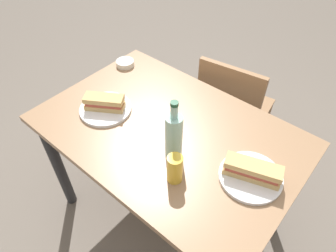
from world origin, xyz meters
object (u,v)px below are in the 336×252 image
at_px(chair_far, 231,109).
at_px(olive_bowl, 125,63).
at_px(plate_near, 106,109).
at_px(baguette_sandwich_near, 104,102).
at_px(water_bottle, 174,135).
at_px(beer_glass, 175,169).
at_px(knife_far, 251,163).
at_px(knife_near, 106,100).
at_px(plate_far, 250,177).
at_px(dining_table, 168,146).
at_px(baguette_sandwich_far, 253,170).

xyz_separation_m(chair_far, olive_bowl, (-0.53, -0.36, 0.29)).
xyz_separation_m(plate_near, baguette_sandwich_near, (0.00, 0.00, 0.04)).
xyz_separation_m(water_bottle, beer_glass, (0.08, -0.09, -0.05)).
height_order(chair_far, knife_far, chair_far).
relative_size(knife_near, water_bottle, 0.48).
relative_size(plate_far, olive_bowl, 2.46).
relative_size(dining_table, olive_bowl, 11.73).
distance_m(plate_far, baguette_sandwich_far, 0.04).
xyz_separation_m(baguette_sandwich_far, water_bottle, (-0.31, -0.10, 0.06)).
relative_size(chair_far, baguette_sandwich_far, 3.69).
xyz_separation_m(plate_near, knife_near, (-0.04, 0.04, 0.01)).
xyz_separation_m(dining_table, plate_near, (-0.31, -0.10, 0.12)).
xyz_separation_m(baguette_sandwich_far, olive_bowl, (-0.94, 0.23, -0.03)).
bearing_deg(beer_glass, baguette_sandwich_far, 41.09).
xyz_separation_m(chair_far, baguette_sandwich_near, (-0.33, -0.69, 0.32)).
distance_m(plate_near, beer_glass, 0.52).
bearing_deg(chair_far, knife_near, -119.39).
bearing_deg(olive_bowl, plate_far, -13.62).
bearing_deg(chair_far, water_bottle, -81.77).
relative_size(plate_far, knife_far, 1.40).
distance_m(dining_table, water_bottle, 0.27).
height_order(plate_far, olive_bowl, olive_bowl).
distance_m(plate_near, water_bottle, 0.44).
xyz_separation_m(knife_far, beer_glass, (-0.19, -0.25, 0.05)).
distance_m(knife_near, knife_far, 0.75).
distance_m(water_bottle, beer_glass, 0.14).
bearing_deg(knife_far, water_bottle, -151.37).
bearing_deg(knife_near, olive_bowl, 119.98).
relative_size(plate_far, water_bottle, 0.88).
bearing_deg(plate_far, baguette_sandwich_far, 90.00).
height_order(plate_near, plate_far, same).
relative_size(dining_table, water_bottle, 4.18).
distance_m(chair_far, baguette_sandwich_near, 0.83).
bearing_deg(knife_near, chair_far, 60.61).
bearing_deg(water_bottle, plate_near, -179.87).
bearing_deg(baguette_sandwich_far, plate_far, -90.00).
distance_m(dining_table, chair_far, 0.61).
relative_size(chair_far, plate_near, 3.37).
bearing_deg(dining_table, knife_far, 8.16).
xyz_separation_m(plate_near, beer_glass, (0.51, -0.09, 0.06)).
bearing_deg(baguette_sandwich_near, beer_glass, -10.37).
distance_m(water_bottle, olive_bowl, 0.72).
distance_m(plate_near, knife_near, 0.06).
distance_m(dining_table, knife_near, 0.38).
bearing_deg(plate_far, beer_glass, -138.91).
relative_size(baguette_sandwich_near, knife_near, 1.42).
xyz_separation_m(baguette_sandwich_near, knife_near, (-0.04, 0.04, -0.03)).
height_order(baguette_sandwich_near, baguette_sandwich_far, same).
xyz_separation_m(baguette_sandwich_near, beer_glass, (0.51, -0.09, 0.01)).
bearing_deg(knife_far, knife_near, -171.31).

